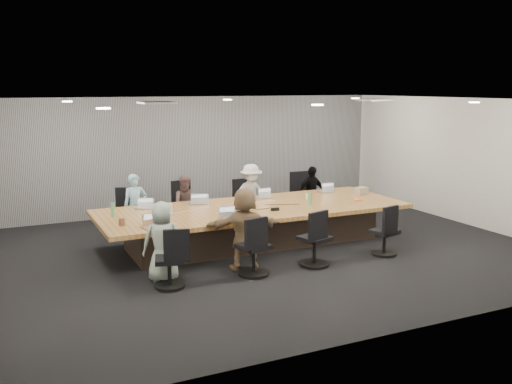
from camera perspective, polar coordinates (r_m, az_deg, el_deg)
name	(u,v)px	position (r m, az deg, el deg)	size (l,w,h in m)	color
floor	(265,250)	(10.82, 0.90, -5.83)	(10.00, 8.00, 0.00)	black
ceiling	(265,100)	(10.38, 0.95, 9.16)	(10.00, 8.00, 0.00)	white
wall_back	(194,154)	(14.18, -6.20, 3.81)	(10.00, 2.80, 0.00)	silver
wall_front	(409,224)	(7.20, 15.05, -3.08)	(10.00, 2.80, 0.00)	silver
wall_right	(468,162)	(13.46, 20.46, 2.84)	(8.00, 2.80, 0.00)	silver
curtain	(195,154)	(14.11, -6.09, 3.78)	(9.80, 0.04, 2.80)	gray
conference_table	(254,224)	(11.15, -0.22, -3.19)	(6.00, 2.20, 0.74)	#372920
chair_0	(132,217)	(12.11, -12.30, -2.47)	(0.50, 0.50, 0.75)	black
chair_1	(182,209)	(12.37, -7.44, -1.74)	(0.59, 0.59, 0.87)	black
chair_2	(245,206)	(12.89, -1.15, -1.43)	(0.51, 0.51, 0.75)	black
chair_3	(304,198)	(13.56, 4.78, -0.58)	(0.59, 0.59, 0.88)	black
chair_4	(169,264)	(8.87, -8.66, -7.18)	(0.50, 0.50, 0.74)	black
chair_5	(254,251)	(9.34, -0.25, -5.93)	(0.54, 0.54, 0.81)	black
chair_6	(315,243)	(9.86, 5.88, -5.08)	(0.54, 0.54, 0.81)	black
chair_7	(385,236)	(10.69, 12.73, -4.28)	(0.49, 0.49, 0.72)	black
person_0	(135,207)	(11.71, -11.97, -1.45)	(0.48, 0.32, 1.32)	#81AEC1
laptop_0	(142,208)	(11.17, -11.34, -1.55)	(0.30, 0.21, 0.02)	#B2B2B7
person_1	(187,204)	(12.00, -6.94, -1.25)	(0.59, 0.46, 1.22)	brown
laptop_1	(195,203)	(11.47, -6.10, -1.09)	(0.35, 0.24, 0.02)	#B2B2B7
person_2	(251,195)	(12.52, -0.50, -0.33)	(0.89, 0.51, 1.37)	#B5B5B5
laptop_2	(262,197)	(12.02, 0.59, -0.49)	(0.29, 0.20, 0.02)	#B2B2B7
person_3	(311,193)	(13.23, 5.54, -0.09)	(0.73, 0.30, 1.24)	black
laptop_3	(324,191)	(12.75, 6.81, 0.08)	(0.30, 0.21, 0.02)	#B2B2B7
person_4	(162,242)	(9.12, -9.34, -4.91)	(0.63, 0.41, 1.29)	gray
laptop_4	(153,227)	(9.61, -10.26, -3.49)	(0.36, 0.24, 0.02)	#8C6647
person_5	(245,229)	(9.57, -1.13, -3.67)	(1.30, 0.41, 1.40)	olive
laptop_5	(232,219)	(10.05, -2.41, -2.70)	(0.30, 0.20, 0.02)	#B2B2B7
bottle_green_left	(113,210)	(10.56, -14.15, -1.72)	(0.07, 0.07, 0.25)	#549E5D
bottle_green_right	(309,198)	(11.31, 5.36, -0.65)	(0.07, 0.07, 0.24)	#549E5D
bottle_clear	(171,209)	(10.47, -8.52, -1.72)	(0.07, 0.07, 0.22)	silver
cup_white_far	(242,201)	(11.36, -1.38, -0.91)	(0.09, 0.09, 0.11)	white
cup_white_near	(308,197)	(11.86, 5.20, -0.46)	(0.09, 0.09, 0.11)	white
mug_brown	(122,222)	(9.85, -13.29, -2.94)	(0.10, 0.10, 0.12)	brown
mic_left	(240,211)	(10.63, -1.61, -1.93)	(0.14, 0.09, 0.03)	black
mic_right	(242,205)	(11.16, -1.40, -1.32)	(0.16, 0.11, 0.03)	black
stapler	(275,209)	(10.73, 1.91, -1.73)	(0.16, 0.04, 0.06)	black
canvas_bag	(361,191)	(12.54, 10.46, 0.12)	(0.29, 0.18, 0.15)	tan
snack_packet	(358,200)	(11.82, 10.20, -0.80)	(0.17, 0.11, 0.04)	orange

